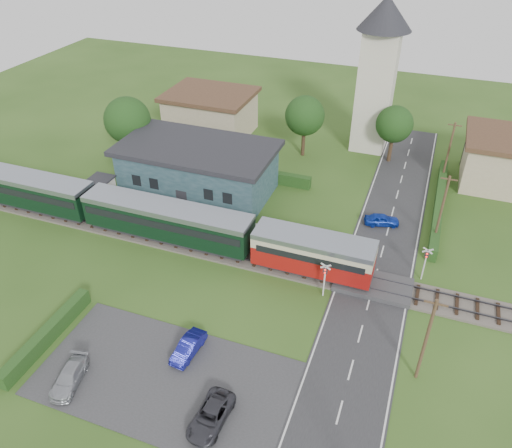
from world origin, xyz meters
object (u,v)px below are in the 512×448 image
(train, at_px, (137,213))
(pedestrian_near, at_px, (252,229))
(house_west, at_px, (211,113))
(car_park_blue, at_px, (188,347))
(crossing_signal_near, at_px, (325,275))
(car_park_silver, at_px, (69,377))
(car_park_dark, at_px, (211,416))
(crossing_signal_far, at_px, (426,259))
(church_tower, at_px, (379,65))
(equipment_hut, at_px, (102,189))
(car_on_road, at_px, (382,220))
(station_building, at_px, (198,168))
(pedestrian_far, at_px, (128,202))
(house_east, at_px, (504,160))

(train, bearing_deg, pedestrian_near, 13.02)
(house_west, height_order, car_park_blue, house_west)
(crossing_signal_near, height_order, car_park_silver, crossing_signal_near)
(car_park_silver, distance_m, car_park_dark, 9.94)
(crossing_signal_far, relative_size, car_park_silver, 0.89)
(crossing_signal_near, height_order, car_park_blue, crossing_signal_near)
(car_park_dark, bearing_deg, church_tower, 89.23)
(equipment_hut, distance_m, house_west, 20.05)
(train, xyz_separation_m, crossing_signal_far, (25.56, 2.39, -0.04))
(car_on_road, height_order, car_park_blue, car_park_blue)
(station_building, bearing_deg, train, -102.31)
(car_on_road, distance_m, pedestrian_far, 24.84)
(pedestrian_near, bearing_deg, train, 30.84)
(car_park_blue, height_order, pedestrian_near, pedestrian_near)
(house_west, distance_m, car_park_silver, 40.33)
(house_west, xyz_separation_m, car_park_dark, (17.75, -38.88, -2.16))
(crossing_signal_far, bearing_deg, equipment_hut, 178.54)
(train, xyz_separation_m, pedestrian_near, (10.46, 2.42, -0.79))
(train, xyz_separation_m, car_park_silver, (4.79, -16.50, -1.56))
(station_building, distance_m, pedestrian_near, 10.82)
(train, distance_m, car_on_road, 23.19)
(crossing_signal_near, distance_m, crossing_signal_far, 8.65)
(crossing_signal_near, xyz_separation_m, car_on_road, (2.84, 11.67, -1.53))
(house_west, bearing_deg, car_park_silver, -78.79)
(station_building, bearing_deg, church_tower, 48.59)
(crossing_signal_near, relative_size, car_on_road, 1.00)
(car_on_road, xyz_separation_m, car_park_dark, (-6.49, -25.15, 0.02))
(station_building, distance_m, car_park_silver, 25.74)
(crossing_signal_far, xyz_separation_m, pedestrian_near, (-15.10, 0.03, -0.76))
(station_building, relative_size, crossing_signal_far, 4.88)
(church_tower, bearing_deg, car_park_blue, -99.06)
(car_on_road, bearing_deg, train, 97.23)
(car_park_silver, relative_size, pedestrian_near, 1.97)
(house_east, bearing_deg, car_park_blue, -122.05)
(crossing_signal_far, xyz_separation_m, car_park_silver, (-20.77, -18.89, -1.53))
(crossing_signal_near, distance_m, car_park_blue, 11.81)
(house_west, distance_m, car_park_blue, 37.30)
(train, relative_size, pedestrian_far, 24.01)
(church_tower, distance_m, car_park_blue, 39.17)
(car_park_blue, relative_size, car_park_dark, 0.85)
(car_park_blue, height_order, car_park_silver, car_park_blue)
(car_on_road, relative_size, car_park_silver, 0.89)
(equipment_hut, height_order, car_park_dark, equipment_hut)
(car_park_dark, bearing_deg, train, 135.12)
(train, distance_m, car_park_silver, 17.25)
(house_west, xyz_separation_m, car_park_blue, (14.02, -34.50, -2.16))
(car_on_road, bearing_deg, car_park_silver, 131.14)
(church_tower, bearing_deg, train, -123.12)
(car_park_silver, relative_size, pedestrian_far, 2.05)
(house_east, bearing_deg, house_west, 178.36)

